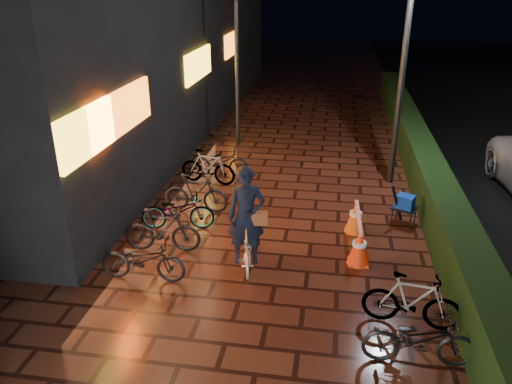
# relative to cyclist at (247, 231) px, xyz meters

# --- Properties ---
(ground) EXTENTS (80.00, 80.00, 0.00)m
(ground) POSITION_rel_cyclist_xyz_m (0.62, -1.70, -0.76)
(ground) COLOR #381911
(ground) RESTS_ON ground
(hedge) EXTENTS (0.70, 20.00, 1.00)m
(hedge) POSITION_rel_cyclist_xyz_m (3.92, 6.30, -0.26)
(hedge) COLOR black
(hedge) RESTS_ON ground
(lamp_post_hedge) EXTENTS (0.53, 0.30, 5.75)m
(lamp_post_hedge) POSITION_rel_cyclist_xyz_m (3.10, 4.80, 2.40)
(lamp_post_hedge) COLOR black
(lamp_post_hedge) RESTS_ON ground
(lamp_post_sf) EXTENTS (0.47, 0.27, 5.10)m
(lamp_post_sf) POSITION_rel_cyclist_xyz_m (-1.62, 7.40, 2.04)
(lamp_post_sf) COLOR black
(lamp_post_sf) RESTS_ON ground
(cyclist) EXTENTS (0.80, 1.50, 2.05)m
(cyclist) POSITION_rel_cyclist_xyz_m (0.00, 0.00, 0.00)
(cyclist) COLOR silver
(cyclist) RESTS_ON ground
(traffic_barrier) EXTENTS (0.49, 1.78, 0.72)m
(traffic_barrier) POSITION_rel_cyclist_xyz_m (2.11, 1.11, -0.41)
(traffic_barrier) COLOR #FE340D
(traffic_barrier) RESTS_ON ground
(cart_assembly) EXTENTS (0.70, 0.61, 0.98)m
(cart_assembly) POSITION_rel_cyclist_xyz_m (3.16, 2.33, -0.26)
(cart_assembly) COLOR black
(cart_assembly) RESTS_ON ground
(parked_bikes_storefront) EXTENTS (1.85, 5.92, 0.93)m
(parked_bikes_storefront) POSITION_rel_cyclist_xyz_m (-1.71, 1.90, -0.32)
(parked_bikes_storefront) COLOR black
(parked_bikes_storefront) RESTS_ON ground
(parked_bikes_hedge) EXTENTS (1.63, 1.50, 0.93)m
(parked_bikes_hedge) POSITION_rel_cyclist_xyz_m (2.89, -1.81, -0.32)
(parked_bikes_hedge) COLOR black
(parked_bikes_hedge) RESTS_ON ground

